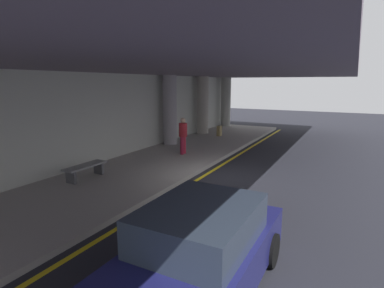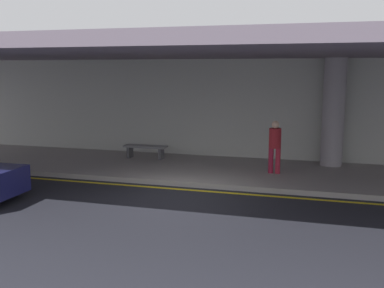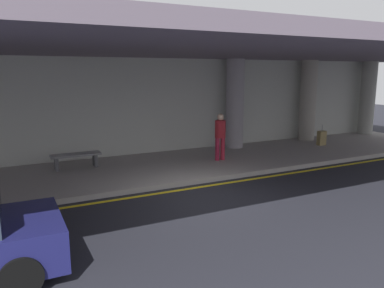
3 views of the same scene
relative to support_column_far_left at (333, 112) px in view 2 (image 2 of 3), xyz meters
name	(u,v)px [view 2 (image 2 of 3)]	position (x,y,z in m)	size (l,w,h in m)	color
ground_plane	(180,197)	(-4.00, -4.66, -1.97)	(60.00, 60.00, 0.00)	#24252D
sidewalk	(208,170)	(-4.00, -1.56, -1.90)	(26.00, 4.20, 0.15)	#999491
lane_stripe_yellow	(188,190)	(-4.00, -3.94, -1.97)	(26.00, 0.14, 0.01)	yellow
support_column_far_left	(333,112)	(0.00, 0.00, 0.00)	(0.74, 0.74, 3.65)	#979199
ceiling_overhang	(205,52)	(-4.00, -2.06, 1.97)	(28.00, 13.20, 0.30)	slate
terminal_back_wall	(222,110)	(-4.00, 0.69, -0.07)	(26.00, 0.30, 3.80)	#B4B6AF
traveler_with_luggage	(275,143)	(-1.77, -1.80, -0.86)	(0.38, 0.38, 1.68)	maroon
bench_metal	(145,149)	(-6.61, -0.66, -1.47)	(1.60, 0.50, 0.48)	slate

